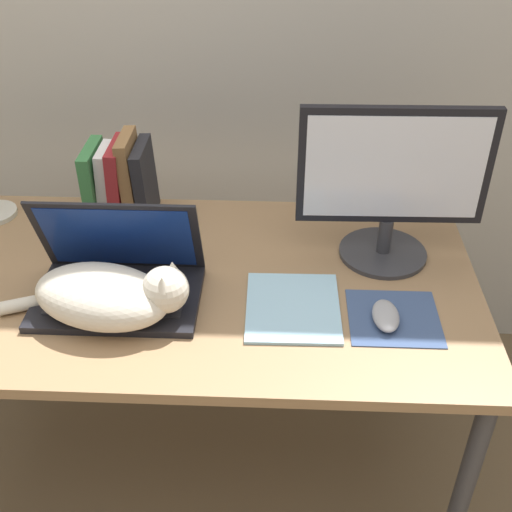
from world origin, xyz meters
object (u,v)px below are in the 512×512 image
at_px(external_monitor, 392,183).
at_px(book_row, 120,181).
at_px(computer_mouse, 386,316).
at_px(laptop, 118,279).
at_px(cat, 110,295).
at_px(notepad, 293,307).

distance_m(external_monitor, book_row, 0.74).
relative_size(computer_mouse, book_row, 0.45).
relative_size(external_monitor, computer_mouse, 4.18).
bearing_deg(book_row, external_monitor, -12.89).
height_order(laptop, cat, laptop).
height_order(external_monitor, computer_mouse, external_monitor).
bearing_deg(book_row, computer_mouse, -32.05).
height_order(laptop, book_row, laptop).
height_order(laptop, notepad, laptop).
xyz_separation_m(cat, book_row, (-0.07, 0.44, 0.05)).
distance_m(laptop, computer_mouse, 0.63).
bearing_deg(computer_mouse, laptop, 173.53).
relative_size(external_monitor, book_row, 1.87).
bearing_deg(notepad, external_monitor, 44.43).
xyz_separation_m(laptop, notepad, (0.41, -0.03, -0.04)).
relative_size(cat, computer_mouse, 4.06).
relative_size(cat, book_row, 1.82).
relative_size(external_monitor, notepad, 1.82).
bearing_deg(external_monitor, computer_mouse, -95.47).
relative_size(computer_mouse, notepad, 0.44).
xyz_separation_m(computer_mouse, notepad, (-0.21, 0.04, -0.01)).
bearing_deg(laptop, book_row, 100.45).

